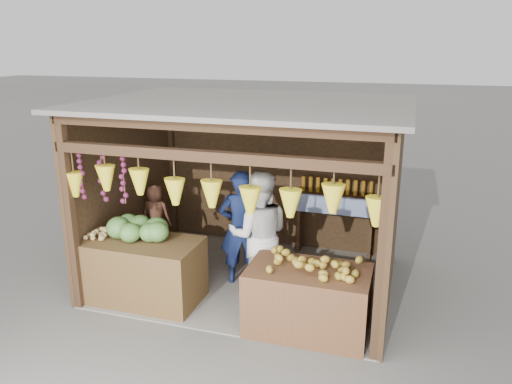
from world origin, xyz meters
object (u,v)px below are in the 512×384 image
counter_left (141,270)px  man_standing (241,228)px  counter_right (308,300)px  vendor_seated (156,215)px  woman_standing (259,235)px

counter_left → man_standing: size_ratio=0.95×
counter_right → man_standing: size_ratio=0.86×
man_standing → vendor_seated: man_standing is taller
counter_right → woman_standing: size_ratio=0.82×
man_standing → woman_standing: bearing=120.7°
counter_right → man_standing: bearing=140.8°
counter_left → vendor_seated: bearing=108.7°
man_standing → counter_left: bearing=15.4°
counter_right → woman_standing: (-0.84, 0.71, 0.49)m
counter_left → man_standing: man_standing is taller
man_standing → vendor_seated: 1.58m
woman_standing → vendor_seated: size_ratio=1.83×
counter_left → counter_right: (2.33, -0.08, -0.03)m
man_standing → woman_standing: woman_standing is taller
woman_standing → vendor_seated: bearing=-32.4°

